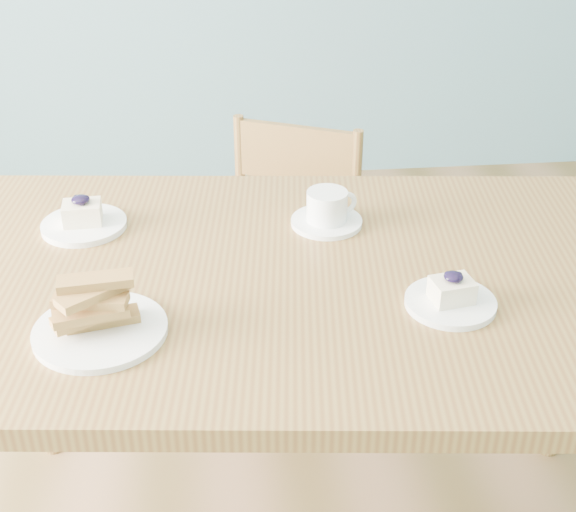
{
  "coord_description": "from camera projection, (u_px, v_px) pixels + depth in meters",
  "views": [
    {
      "loc": [
        -0.02,
        -1.09,
        1.66
      ],
      "look_at": [
        0.12,
        0.28,
        0.84
      ],
      "focal_mm": 50.0,
      "sensor_mm": 36.0,
      "label": 1
    }
  ],
  "objects": [
    {
      "name": "cheesecake_plate_near",
      "position": [
        451.0,
        297.0,
        1.46
      ],
      "size": [
        0.17,
        0.17,
        0.07
      ],
      "rotation": [
        0.0,
        0.0,
        0.18
      ],
      "color": "white",
      "rests_on": "dining_table"
    },
    {
      "name": "room",
      "position": [
        220.0,
        46.0,
        1.09
      ],
      "size": [
        5.01,
        5.01,
        2.71
      ],
      "color": "#986C47",
      "rests_on": "ground"
    },
    {
      "name": "dining_chair",
      "position": [
        283.0,
        273.0,
        2.32
      ],
      "size": [
        0.5,
        0.49,
        0.85
      ],
      "rotation": [
        0.0,
        0.0,
        -0.42
      ],
      "color": "olive",
      "rests_on": "ground"
    },
    {
      "name": "dining_table",
      "position": [
        305.0,
        307.0,
        1.61
      ],
      "size": [
        1.64,
        1.05,
        0.83
      ],
      "rotation": [
        0.0,
        0.0,
        -0.1
      ],
      "color": "olive",
      "rests_on": "ground"
    },
    {
      "name": "biscotti_plate",
      "position": [
        98.0,
        317.0,
        1.37
      ],
      "size": [
        0.23,
        0.23,
        0.11
      ],
      "rotation": [
        0.0,
        0.0,
        0.27
      ],
      "color": "white",
      "rests_on": "dining_table"
    },
    {
      "name": "coffee_cup",
      "position": [
        327.0,
        210.0,
        1.72
      ],
      "size": [
        0.15,
        0.15,
        0.08
      ],
      "rotation": [
        0.0,
        0.0,
        0.25
      ],
      "color": "white",
      "rests_on": "dining_table"
    },
    {
      "name": "cheesecake_plate_far",
      "position": [
        83.0,
        220.0,
        1.71
      ],
      "size": [
        0.18,
        0.18,
        0.08
      ],
      "rotation": [
        0.0,
        0.0,
        0.05
      ],
      "color": "white",
      "rests_on": "dining_table"
    }
  ]
}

